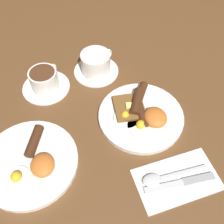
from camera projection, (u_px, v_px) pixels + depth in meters
ground_plane at (141, 118)px, 0.75m from camera, size 3.00×3.00×0.00m
breakfast_plate_near at (141, 114)px, 0.74m from camera, size 0.24×0.24×0.05m
breakfast_plate_far at (31, 162)px, 0.65m from camera, size 0.25×0.25×0.04m
teacup_near at (96, 64)px, 0.84m from camera, size 0.15×0.15×0.07m
teacup_far at (45, 81)px, 0.80m from camera, size 0.15×0.15×0.07m
napkin at (177, 179)px, 0.64m from camera, size 0.12×0.20×0.01m
knife at (184, 182)px, 0.63m from camera, size 0.03×0.18×0.01m
spoon at (159, 178)px, 0.63m from camera, size 0.04×0.17×0.01m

